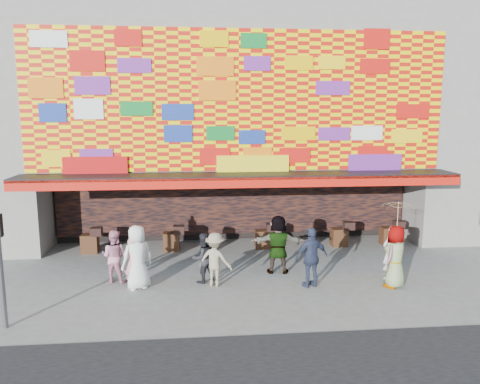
{
  "coord_description": "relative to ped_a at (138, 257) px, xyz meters",
  "views": [
    {
      "loc": [
        -1.53,
        -12.64,
        5.18
      ],
      "look_at": [
        -0.14,
        2.0,
        2.65
      ],
      "focal_mm": 35.0,
      "sensor_mm": 36.0,
      "label": 1
    }
  ],
  "objects": [
    {
      "name": "ped_h",
      "position": [
        7.77,
        0.07,
        -0.1
      ],
      "size": [
        0.72,
        0.59,
        1.72
      ],
      "primitive_type": "imported",
      "rotation": [
        0.0,
        0.0,
        3.46
      ],
      "color": "silver",
      "rests_on": "ground"
    },
    {
      "name": "ped_g",
      "position": [
        7.62,
        -0.59,
        -0.02
      ],
      "size": [
        1.08,
        1.04,
        1.87
      ],
      "primitive_type": "imported",
      "rotation": [
        0.0,
        0.0,
        3.84
      ],
      "color": "gray",
      "rests_on": "ground"
    },
    {
      "name": "ped_b",
      "position": [
        -0.15,
        0.0,
        -0.17
      ],
      "size": [
        0.62,
        0.46,
        1.57
      ],
      "primitive_type": "imported",
      "rotation": [
        0.0,
        0.0,
        2.99
      ],
      "color": "#D0868D",
      "rests_on": "ground"
    },
    {
      "name": "ped_d",
      "position": [
        2.29,
        0.03,
        -0.14
      ],
      "size": [
        1.21,
        1.0,
        1.63
      ],
      "primitive_type": "imported",
      "rotation": [
        0.0,
        0.0,
        2.69
      ],
      "color": "gray",
      "rests_on": "ground"
    },
    {
      "name": "ped_f",
      "position": [
        4.36,
        0.98,
        -0.0
      ],
      "size": [
        1.84,
        0.79,
        1.92
      ],
      "primitive_type": "imported",
      "rotation": [
        0.0,
        0.0,
        3.01
      ],
      "color": "gray",
      "rests_on": "ground"
    },
    {
      "name": "ped_i",
      "position": [
        -0.79,
        0.65,
        -0.14
      ],
      "size": [
        0.93,
        0.8,
        1.63
      ],
      "primitive_type": "imported",
      "rotation": [
        0.0,
        0.0,
        2.88
      ],
      "color": "pink",
      "rests_on": "ground"
    },
    {
      "name": "ped_c",
      "position": [
        1.92,
        0.35,
        -0.19
      ],
      "size": [
        0.93,
        0.86,
        1.54
      ],
      "primitive_type": "imported",
      "rotation": [
        0.0,
        0.0,
        3.61
      ],
      "color": "black",
      "rests_on": "ground"
    },
    {
      "name": "parasol",
      "position": [
        7.62,
        -0.59,
        1.2
      ],
      "size": [
        1.29,
        1.31,
        1.87
      ],
      "color": "beige",
      "rests_on": "ground"
    },
    {
      "name": "ped_e",
      "position": [
        5.13,
        -0.34,
        -0.05
      ],
      "size": [
        1.15,
        0.72,
        1.82
      ],
      "primitive_type": "imported",
      "rotation": [
        0.0,
        0.0,
        3.42
      ],
      "color": "#2C344E",
      "rests_on": "ground"
    },
    {
      "name": "ped_a",
      "position": [
        0.0,
        0.0,
        0.0
      ],
      "size": [
        1.11,
        0.98,
        1.92
      ],
      "primitive_type": "imported",
      "rotation": [
        0.0,
        0.0,
        3.64
      ],
      "color": "white",
      "rests_on": "ground"
    },
    {
      "name": "shop_building",
      "position": [
        3.29,
        7.38,
        4.28
      ],
      "size": [
        15.2,
        9.4,
        10.0
      ],
      "color": "gray",
      "rests_on": "ground"
    },
    {
      "name": "ground",
      "position": [
        3.29,
        -0.8,
        -0.96
      ],
      "size": [
        90.0,
        90.0,
        0.0
      ],
      "primitive_type": "plane",
      "color": "slate",
      "rests_on": "ground"
    }
  ]
}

